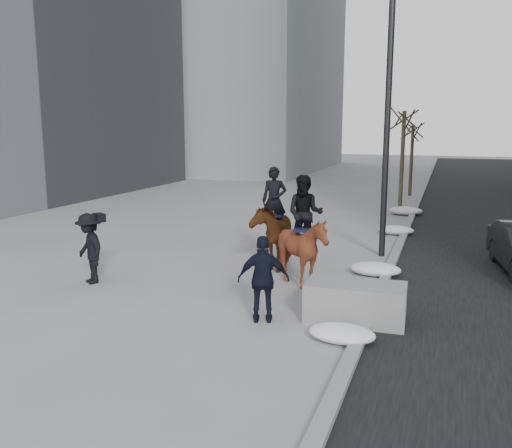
% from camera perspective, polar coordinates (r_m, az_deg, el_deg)
% --- Properties ---
extents(ground, '(120.00, 120.00, 0.00)m').
position_cam_1_polar(ground, '(12.47, -1.87, -7.75)').
color(ground, gray).
rests_on(ground, ground).
extents(curb, '(0.25, 90.00, 0.12)m').
position_cam_1_polar(curb, '(21.40, 15.66, -0.23)').
color(curb, gray).
rests_on(curb, ground).
extents(planter, '(1.99, 1.05, 0.78)m').
position_cam_1_polar(planter, '(11.10, 10.41, -8.13)').
color(planter, gray).
rests_on(planter, ground).
extents(tree_near, '(1.20, 1.20, 4.95)m').
position_cam_1_polar(tree_near, '(24.69, 15.15, 6.84)').
color(tree_near, '#3C3023').
rests_on(tree_near, ground).
extents(tree_far, '(1.20, 1.20, 4.28)m').
position_cam_1_polar(tree_far, '(30.89, 16.07, 6.84)').
color(tree_far, '#3C2F23').
rests_on(tree_far, ground).
extents(mounted_left, '(1.31, 2.26, 2.75)m').
position_cam_1_polar(mounted_left, '(14.98, 1.76, -0.58)').
color(mounted_left, '#4A280E').
rests_on(mounted_left, ground).
extents(mounted_right, '(1.58, 1.74, 2.71)m').
position_cam_1_polar(mounted_right, '(13.06, 4.99, -1.99)').
color(mounted_right, '#4E220F').
rests_on(mounted_right, ground).
extents(feeder, '(1.11, 1.00, 1.75)m').
position_cam_1_polar(feeder, '(10.75, 0.80, -5.85)').
color(feeder, black).
rests_on(feeder, ground).
extents(camera_crew, '(1.31, 1.17, 1.75)m').
position_cam_1_polar(camera_crew, '(13.97, -17.12, -2.44)').
color(camera_crew, black).
rests_on(camera_crew, ground).
extents(lamppost, '(0.25, 2.26, 9.09)m').
position_cam_1_polar(lamppost, '(16.10, 13.74, 14.10)').
color(lamppost, black).
rests_on(lamppost, ground).
extents(snow_piles, '(1.42, 15.59, 0.36)m').
position_cam_1_polar(snow_piles, '(17.95, 13.90, -1.82)').
color(snow_piles, white).
rests_on(snow_piles, ground).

